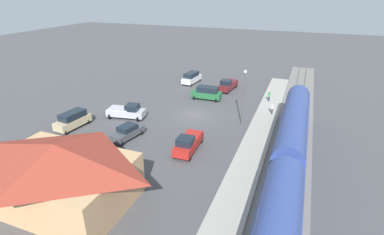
% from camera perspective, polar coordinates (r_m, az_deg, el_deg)
% --- Properties ---
extents(ground_plane, '(200.00, 200.00, 0.00)m').
position_cam_1_polar(ground_plane, '(43.60, 0.47, 0.50)').
color(ground_plane, '#4C4C4F').
extents(railway_track, '(4.80, 70.00, 0.30)m').
position_cam_1_polar(railway_track, '(41.22, 19.01, -2.19)').
color(railway_track, slate).
rests_on(railway_track, ground).
extents(platform, '(3.20, 46.00, 0.30)m').
position_cam_1_polar(platform, '(41.40, 13.53, -1.30)').
color(platform, '#A8A399').
rests_on(platform, ground).
extents(station_building, '(12.66, 8.70, 5.64)m').
position_cam_1_polar(station_building, '(27.81, -24.36, -9.65)').
color(station_building, tan).
rests_on(station_building, ground).
extents(pedestrian_on_platform, '(0.36, 0.36, 1.71)m').
position_cam_1_polar(pedestrian_on_platform, '(49.46, 14.73, 4.16)').
color(pedestrian_on_platform, '#23284C').
rests_on(pedestrian_on_platform, platform).
extents(pedestrian_waiting_far, '(0.36, 0.36, 1.71)m').
position_cam_1_polar(pedestrian_waiting_far, '(44.41, 15.31, 1.84)').
color(pedestrian_waiting_far, '#333338').
rests_on(pedestrian_waiting_far, platform).
extents(suv_tan, '(2.51, 5.09, 2.22)m').
position_cam_1_polar(suv_tan, '(42.37, -22.09, -0.38)').
color(suv_tan, '#C6B284').
rests_on(suv_tan, ground).
extents(pickup_maroon, '(2.61, 5.60, 2.14)m').
position_cam_1_polar(pickup_maroon, '(54.52, 6.95, 6.32)').
color(pickup_maroon, maroon).
rests_on(pickup_maroon, ground).
extents(pickup_red, '(2.13, 5.46, 2.14)m').
position_cam_1_polar(pickup_red, '(33.78, -0.74, -4.92)').
color(pickup_red, red).
rests_on(pickup_red, ground).
extents(suv_white, '(2.50, 5.09, 2.22)m').
position_cam_1_polar(suv_white, '(58.20, -0.09, 7.75)').
color(suv_white, white).
rests_on(suv_white, ground).
extents(sedan_charcoal, '(2.71, 4.78, 1.74)m').
position_cam_1_polar(sedan_charcoal, '(37.47, -12.39, -2.71)').
color(sedan_charcoal, '#47494F').
rests_on(sedan_charcoal, ground).
extents(suv_green, '(4.94, 2.49, 2.22)m').
position_cam_1_polar(suv_green, '(49.55, 2.91, 4.81)').
color(suv_green, '#236638').
rests_on(suv_green, ground).
extents(pickup_silver, '(5.65, 3.15, 2.14)m').
position_cam_1_polar(pickup_silver, '(43.26, -12.52, 1.18)').
color(pickup_silver, silver).
rests_on(pickup_silver, ground).
extents(light_pole_near_platform, '(0.44, 0.44, 7.65)m').
position_cam_1_polar(light_pole_near_platform, '(39.43, 10.00, 5.05)').
color(light_pole_near_platform, '#515156').
rests_on(light_pole_near_platform, ground).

